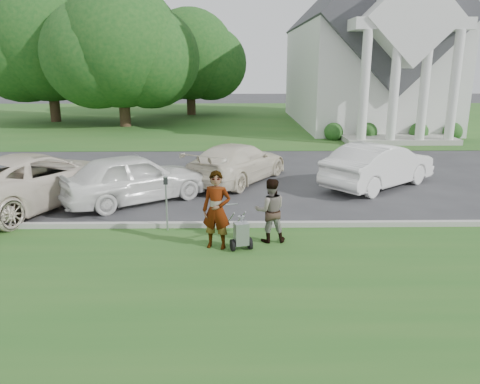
{
  "coord_description": "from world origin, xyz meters",
  "views": [
    {
      "loc": [
        -0.39,
        -11.41,
        4.27
      ],
      "look_at": [
        -0.21,
        0.0,
        1.14
      ],
      "focal_mm": 35.0,
      "sensor_mm": 36.0,
      "label": 1
    }
  ],
  "objects_px": {
    "tree_left": "(121,51)",
    "church": "(365,40)",
    "person_left": "(217,211)",
    "tree_back": "(190,59)",
    "person_right": "(270,211)",
    "car_a": "(35,179)",
    "striping_cart": "(241,234)",
    "tree_far": "(48,44)",
    "parking_meter_near": "(166,197)",
    "car_b": "(134,178)",
    "car_d": "(379,165)",
    "car_c": "(238,163)"
  },
  "relations": [
    {
      "from": "car_a",
      "to": "car_d",
      "type": "bearing_deg",
      "value": -144.81
    },
    {
      "from": "tree_left",
      "to": "car_c",
      "type": "relative_size",
      "value": 2.14
    },
    {
      "from": "church",
      "to": "tree_back",
      "type": "xyz_separation_m",
      "value": [
        -13.01,
        6.87,
        -1.21
      ]
    },
    {
      "from": "tree_far",
      "to": "car_a",
      "type": "height_order",
      "value": "tree_far"
    },
    {
      "from": "tree_far",
      "to": "striping_cart",
      "type": "bearing_deg",
      "value": -62.06
    },
    {
      "from": "parking_meter_near",
      "to": "car_a",
      "type": "xyz_separation_m",
      "value": [
        -4.4,
        2.45,
        -0.11
      ]
    },
    {
      "from": "person_left",
      "to": "tree_back",
      "type": "bearing_deg",
      "value": 109.57
    },
    {
      "from": "striping_cart",
      "to": "person_right",
      "type": "distance_m",
      "value": 0.99
    },
    {
      "from": "car_b",
      "to": "car_c",
      "type": "relative_size",
      "value": 0.93
    },
    {
      "from": "tree_far",
      "to": "person_right",
      "type": "bearing_deg",
      "value": -60.32
    },
    {
      "from": "tree_back",
      "to": "car_a",
      "type": "distance_m",
      "value": 27.6
    },
    {
      "from": "striping_cart",
      "to": "car_d",
      "type": "distance_m",
      "value": 7.76
    },
    {
      "from": "car_b",
      "to": "car_d",
      "type": "xyz_separation_m",
      "value": [
        8.37,
        1.79,
        -0.0
      ]
    },
    {
      "from": "tree_far",
      "to": "car_d",
      "type": "distance_m",
      "value": 28.02
    },
    {
      "from": "car_b",
      "to": "car_d",
      "type": "relative_size",
      "value": 0.97
    },
    {
      "from": "tree_far",
      "to": "car_b",
      "type": "xyz_separation_m",
      "value": [
        10.48,
        -21.94,
        -4.9
      ]
    },
    {
      "from": "striping_cart",
      "to": "person_right",
      "type": "bearing_deg",
      "value": 20.86
    },
    {
      "from": "tree_back",
      "to": "person_left",
      "type": "bearing_deg",
      "value": -84.03
    },
    {
      "from": "car_a",
      "to": "car_b",
      "type": "height_order",
      "value": "car_a"
    },
    {
      "from": "tree_far",
      "to": "car_b",
      "type": "distance_m",
      "value": 24.81
    },
    {
      "from": "person_left",
      "to": "car_d",
      "type": "bearing_deg",
      "value": 59.28
    },
    {
      "from": "person_left",
      "to": "parking_meter_near",
      "type": "distance_m",
      "value": 1.83
    },
    {
      "from": "church",
      "to": "parking_meter_near",
      "type": "xyz_separation_m",
      "value": [
        -11.13,
        -22.79,
        -5.01
      ]
    },
    {
      "from": "parking_meter_near",
      "to": "car_c",
      "type": "bearing_deg",
      "value": 70.22
    },
    {
      "from": "car_a",
      "to": "person_left",
      "type": "bearing_deg",
      "value": 172.27
    },
    {
      "from": "tree_left",
      "to": "tree_far",
      "type": "height_order",
      "value": "tree_far"
    },
    {
      "from": "striping_cart",
      "to": "person_right",
      "type": "xyz_separation_m",
      "value": [
        0.72,
        0.54,
        0.4
      ]
    },
    {
      "from": "church",
      "to": "car_d",
      "type": "distance_m",
      "value": 19.44
    },
    {
      "from": "church",
      "to": "car_b",
      "type": "relative_size",
      "value": 5.2
    },
    {
      "from": "parking_meter_near",
      "to": "car_c",
      "type": "height_order",
      "value": "parking_meter_near"
    },
    {
      "from": "tree_far",
      "to": "parking_meter_near",
      "type": "distance_m",
      "value": 27.79
    },
    {
      "from": "tree_left",
      "to": "church",
      "type": "bearing_deg",
      "value": 3.79
    },
    {
      "from": "parking_meter_near",
      "to": "car_c",
      "type": "relative_size",
      "value": 0.3
    },
    {
      "from": "parking_meter_near",
      "to": "person_left",
      "type": "bearing_deg",
      "value": -42.36
    },
    {
      "from": "tree_back",
      "to": "car_a",
      "type": "height_order",
      "value": "tree_back"
    },
    {
      "from": "striping_cart",
      "to": "car_c",
      "type": "xyz_separation_m",
      "value": [
        0.0,
        6.74,
        0.33
      ]
    },
    {
      "from": "tree_back",
      "to": "car_b",
      "type": "bearing_deg",
      "value": -88.99
    },
    {
      "from": "striping_cart",
      "to": "car_d",
      "type": "xyz_separation_m",
      "value": [
        5.04,
        5.89,
        0.4
      ]
    },
    {
      "from": "tree_far",
      "to": "car_a",
      "type": "bearing_deg",
      "value": -71.39
    },
    {
      "from": "tree_left",
      "to": "tree_back",
      "type": "xyz_separation_m",
      "value": [
        4.0,
        8.0,
        -0.38
      ]
    },
    {
      "from": "person_left",
      "to": "car_a",
      "type": "relative_size",
      "value": 0.32
    },
    {
      "from": "church",
      "to": "parking_meter_near",
      "type": "relative_size",
      "value": 16.3
    },
    {
      "from": "church",
      "to": "person_right",
      "type": "bearing_deg",
      "value": -109.75
    },
    {
      "from": "tree_far",
      "to": "parking_meter_near",
      "type": "relative_size",
      "value": 7.87
    },
    {
      "from": "tree_back",
      "to": "car_b",
      "type": "height_order",
      "value": "tree_back"
    },
    {
      "from": "church",
      "to": "tree_far",
      "type": "distance_m",
      "value": 23.09
    },
    {
      "from": "parking_meter_near",
      "to": "car_b",
      "type": "xyz_separation_m",
      "value": [
        -1.4,
        2.72,
        -0.14
      ]
    },
    {
      "from": "tree_left",
      "to": "tree_back",
      "type": "bearing_deg",
      "value": 63.43
    },
    {
      "from": "car_d",
      "to": "person_left",
      "type": "bearing_deg",
      "value": 96.27
    },
    {
      "from": "car_a",
      "to": "tree_left",
      "type": "bearing_deg",
      "value": -60.68
    }
  ]
}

